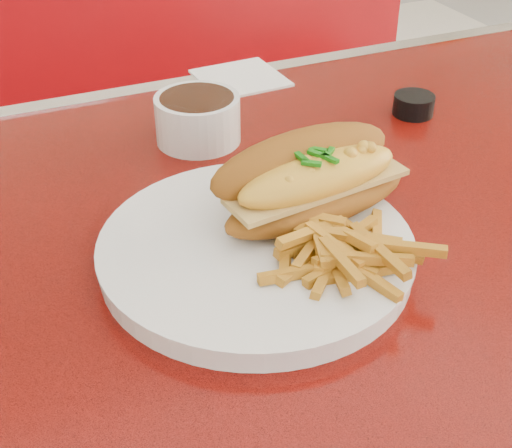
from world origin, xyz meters
name	(u,v)px	position (x,y,z in m)	size (l,w,h in m)	color
diner_table	(418,322)	(0.00, 0.00, 0.61)	(1.23, 0.83, 0.77)	#B8140B
booth_bench_far	(195,206)	(0.00, 0.81, 0.29)	(1.20, 0.51, 0.90)	maroon
dinner_plate	(256,250)	(-0.21, -0.01, 0.78)	(0.29, 0.29, 0.02)	white
mac_hoagie	(312,179)	(-0.14, 0.01, 0.83)	(0.21, 0.12, 0.09)	#915517
fries_pile	(335,240)	(-0.15, -0.05, 0.81)	(0.12, 0.11, 0.03)	orange
fork	(321,225)	(-0.14, -0.01, 0.79)	(0.03, 0.14, 0.00)	silver
gravy_ramekin	(198,118)	(-0.18, 0.23, 0.80)	(0.12, 0.12, 0.06)	white
sauce_cup_left	(252,203)	(-0.18, 0.06, 0.79)	(0.06, 0.06, 0.03)	black
sauce_cup_right	(414,104)	(0.10, 0.19, 0.78)	(0.07, 0.07, 0.03)	black
paper_napkin	(240,78)	(-0.06, 0.38, 0.77)	(0.11, 0.11, 0.00)	white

